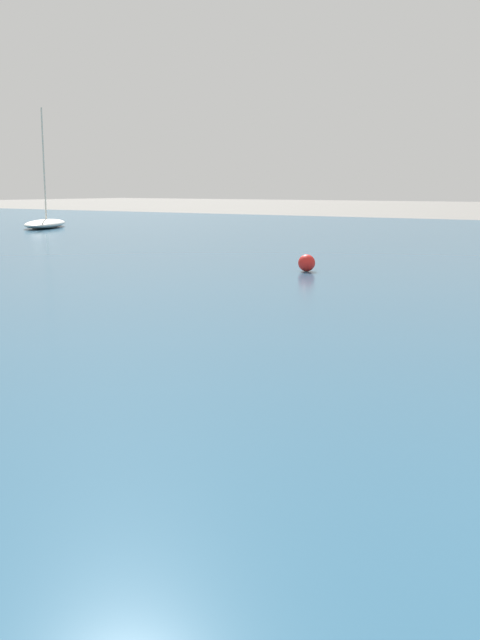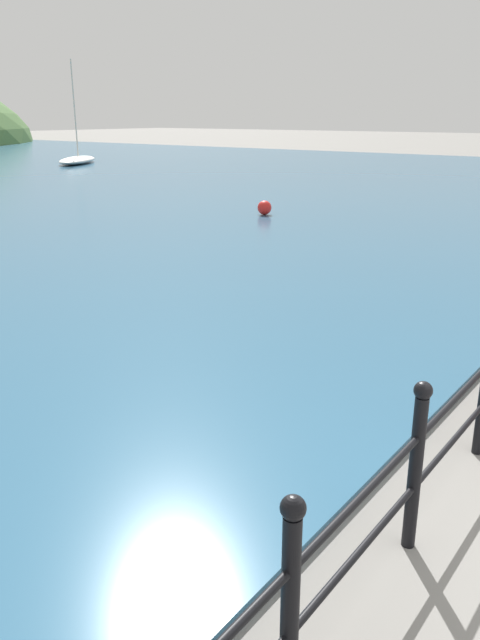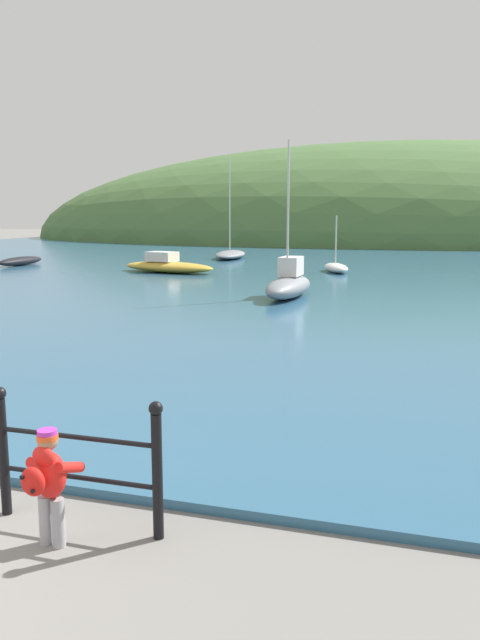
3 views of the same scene
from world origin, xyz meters
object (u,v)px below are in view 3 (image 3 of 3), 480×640
object	(u,v)px
boat_nearest_quay	(289,284)
boat_far_left	(336,268)
boat_far_right	(21,261)
boat_green_fishing	(168,266)
child_in_coat	(48,477)
boat_mid_harbor	(230,254)

from	to	relation	value
boat_nearest_quay	boat_far_left	distance (m)	9.26
boat_far_left	boat_far_right	size ratio (longest dim) A/B	0.81
boat_far_right	boat_green_fishing	bearing A→B (deg)	-9.54
child_in_coat	boat_far_right	xyz separation A→B (m)	(-17.56, 23.87, -0.28)
boat_far_left	boat_far_right	world-z (taller)	boat_far_left
boat_mid_harbor	boat_green_fishing	distance (m)	9.66
boat_mid_harbor	boat_far_right	size ratio (longest dim) A/B	1.69
boat_mid_harbor	boat_green_fishing	bearing A→B (deg)	-89.79
child_in_coat	boat_mid_harbor	bearing A→B (deg)	105.04
boat_nearest_quay	boat_far_left	bearing A→B (deg)	88.78
boat_far_left	child_in_coat	bearing A→B (deg)	-87.33
boat_mid_harbor	boat_green_fishing	xyz separation A→B (m)	(0.03, -9.66, 0.05)
boat_mid_harbor	boat_far_right	xyz separation A→B (m)	(-8.95, -8.15, -0.03)
boat_nearest_quay	boat_green_fishing	distance (m)	10.07
boat_green_fishing	boat_mid_harbor	bearing A→B (deg)	90.21
child_in_coat	boat_green_fishing	size ratio (longest dim) A/B	0.20
boat_mid_harbor	boat_green_fishing	world-z (taller)	boat_mid_harbor
child_in_coat	boat_nearest_quay	world-z (taller)	boat_nearest_quay
boat_green_fishing	boat_far_right	world-z (taller)	boat_green_fishing
boat_mid_harbor	boat_far_left	xyz separation A→B (m)	(7.46, -7.41, -0.04)
child_in_coat	boat_far_right	size ratio (longest dim) A/B	0.28
boat_nearest_quay	boat_green_fishing	world-z (taller)	boat_nearest_quay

